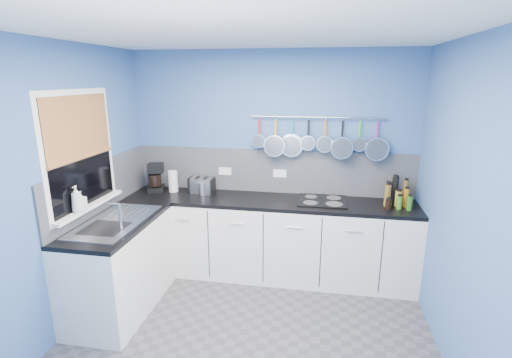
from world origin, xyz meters
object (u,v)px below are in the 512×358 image
(soap_bottle_a, at_px, (77,199))
(paper_towel, at_px, (173,181))
(toaster, at_px, (202,185))
(canister, at_px, (202,188))
(soap_bottle_b, at_px, (81,201))
(hob, at_px, (322,201))
(coffee_maker, at_px, (156,178))

(soap_bottle_a, height_order, paper_towel, soap_bottle_a)
(paper_towel, bearing_deg, toaster, 1.77)
(paper_towel, bearing_deg, canister, -8.13)
(soap_bottle_a, height_order, canister, soap_bottle_a)
(soap_bottle_b, height_order, canister, soap_bottle_b)
(paper_towel, xyz_separation_m, canister, (0.37, -0.05, -0.05))
(hob, bearing_deg, coffee_maker, 178.77)
(paper_towel, distance_m, canister, 0.38)
(soap_bottle_a, bearing_deg, paper_towel, 71.81)
(coffee_maker, xyz_separation_m, hob, (1.93, -0.04, -0.16))
(soap_bottle_a, xyz_separation_m, coffee_maker, (0.19, 1.17, -0.11))
(soap_bottle_a, distance_m, coffee_maker, 1.19)
(toaster, distance_m, hob, 1.39)
(soap_bottle_a, relative_size, coffee_maker, 0.73)
(toaster, xyz_separation_m, canister, (0.03, -0.06, -0.02))
(soap_bottle_a, relative_size, canister, 1.70)
(paper_towel, bearing_deg, hob, -2.27)
(coffee_maker, relative_size, toaster, 1.20)
(coffee_maker, bearing_deg, toaster, -13.29)
(toaster, bearing_deg, coffee_maker, -169.26)
(coffee_maker, distance_m, hob, 1.94)
(toaster, bearing_deg, soap_bottle_a, -114.63)
(hob, bearing_deg, canister, 179.36)
(soap_bottle_a, distance_m, toaster, 1.43)
(soap_bottle_b, bearing_deg, paper_towel, 71.01)
(hob, bearing_deg, paper_towel, 177.73)
(soap_bottle_b, relative_size, hob, 0.33)
(soap_bottle_b, xyz_separation_m, hob, (2.12, 1.08, -0.23))
(soap_bottle_a, xyz_separation_m, toaster, (0.74, 1.21, -0.18))
(soap_bottle_b, height_order, hob, soap_bottle_b)
(coffee_maker, height_order, hob, coffee_maker)
(soap_bottle_b, bearing_deg, canister, 54.95)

